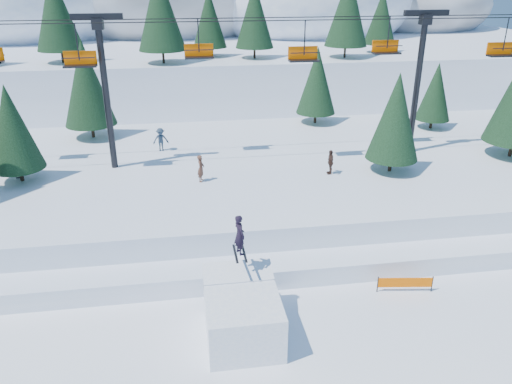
{
  "coord_description": "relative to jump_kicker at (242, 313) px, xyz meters",
  "views": [
    {
      "loc": [
        -4.15,
        -16.17,
        15.02
      ],
      "look_at": [
        -0.73,
        6.0,
        5.2
      ],
      "focal_mm": 35.0,
      "sensor_mm": 36.0,
      "label": 1
    }
  ],
  "objects": [
    {
      "name": "ground",
      "position": [
        1.99,
        -1.84,
        -1.23
      ],
      "size": [
        160.0,
        160.0,
        0.0
      ],
      "primitive_type": "plane",
      "color": "white",
      "rests_on": "ground"
    },
    {
      "name": "mid_shelf",
      "position": [
        1.99,
        16.16,
        0.02
      ],
      "size": [
        70.0,
        22.0,
        2.5
      ],
      "primitive_type": "cube",
      "color": "white",
      "rests_on": "ground"
    },
    {
      "name": "berm",
      "position": [
        1.99,
        6.16,
        -0.68
      ],
      "size": [
        70.0,
        6.0,
        1.1
      ],
      "primitive_type": "cube",
      "color": "white",
      "rests_on": "ground"
    },
    {
      "name": "mountain_ridge",
      "position": [
        -3.1,
        71.51,
        8.42
      ],
      "size": [
        119.0,
        60.0,
        26.46
      ],
      "color": "white",
      "rests_on": "ground"
    },
    {
      "name": "jump_kicker",
      "position": [
        0.0,
        0.0,
        0.0
      ],
      "size": [
        3.23,
        4.42,
        5.32
      ],
      "color": "white",
      "rests_on": "ground"
    },
    {
      "name": "chairlift",
      "position": [
        3.63,
        16.21,
        8.1
      ],
      "size": [
        46.0,
        3.21,
        10.28
      ],
      "color": "black",
      "rests_on": "mid_shelf"
    },
    {
      "name": "conifer_stand",
      "position": [
        2.15,
        16.78,
        5.8
      ],
      "size": [
        62.71,
        18.17,
        9.91
      ],
      "color": "black",
      "rests_on": "mid_shelf"
    },
    {
      "name": "distant_skiers",
      "position": [
        -1.37,
        16.26,
        2.16
      ],
      "size": [
        29.86,
        8.07,
        1.88
      ],
      "color": "#302B45",
      "rests_on": "mid_shelf"
    },
    {
      "name": "banner_near",
      "position": [
        8.66,
        2.07,
        -0.69
      ],
      "size": [
        2.83,
        0.45,
        0.9
      ],
      "color": "black",
      "rests_on": "ground"
    },
    {
      "name": "banner_far",
      "position": [
        12.52,
        4.39,
        -0.69
      ],
      "size": [
        2.78,
        0.71,
        0.9
      ],
      "color": "black",
      "rests_on": "ground"
    }
  ]
}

